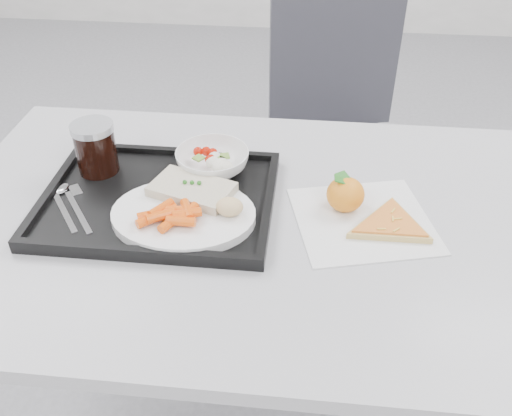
{
  "coord_description": "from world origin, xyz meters",
  "views": [
    {
      "loc": [
        0.11,
        -0.57,
        1.42
      ],
      "look_at": [
        0.02,
        0.3,
        0.77
      ],
      "focal_mm": 40.0,
      "sensor_mm": 36.0,
      "label": 1
    }
  ],
  "objects_px": {
    "chair": "(330,121)",
    "pizza_slice": "(390,224)",
    "dinner_plate": "(184,215)",
    "salad_bowl": "(213,161)",
    "tray": "(159,200)",
    "cola_glass": "(95,147)",
    "tangerine": "(345,194)",
    "table": "(246,241)"
  },
  "relations": [
    {
      "from": "salad_bowl",
      "to": "chair",
      "type": "bearing_deg",
      "value": 69.0
    },
    {
      "from": "chair",
      "to": "pizza_slice",
      "type": "height_order",
      "value": "chair"
    },
    {
      "from": "tray",
      "to": "cola_glass",
      "type": "xyz_separation_m",
      "value": [
        -0.15,
        0.08,
        0.06
      ]
    },
    {
      "from": "chair",
      "to": "tangerine",
      "type": "distance_m",
      "value": 0.8
    },
    {
      "from": "table",
      "to": "pizza_slice",
      "type": "height_order",
      "value": "pizza_slice"
    },
    {
      "from": "chair",
      "to": "salad_bowl",
      "type": "height_order",
      "value": "chair"
    },
    {
      "from": "tray",
      "to": "dinner_plate",
      "type": "relative_size",
      "value": 1.67
    },
    {
      "from": "tray",
      "to": "table",
      "type": "bearing_deg",
      "value": -5.72
    },
    {
      "from": "tray",
      "to": "pizza_slice",
      "type": "relative_size",
      "value": 1.81
    },
    {
      "from": "salad_bowl",
      "to": "cola_glass",
      "type": "xyz_separation_m",
      "value": [
        -0.24,
        -0.02,
        0.03
      ]
    },
    {
      "from": "chair",
      "to": "dinner_plate",
      "type": "xyz_separation_m",
      "value": [
        -0.29,
        -0.85,
        0.24
      ]
    },
    {
      "from": "tray",
      "to": "salad_bowl",
      "type": "distance_m",
      "value": 0.14
    },
    {
      "from": "chair",
      "to": "salad_bowl",
      "type": "relative_size",
      "value": 6.11
    },
    {
      "from": "chair",
      "to": "dinner_plate",
      "type": "relative_size",
      "value": 3.44
    },
    {
      "from": "tray",
      "to": "dinner_plate",
      "type": "bearing_deg",
      "value": -44.51
    },
    {
      "from": "tray",
      "to": "dinner_plate",
      "type": "xyz_separation_m",
      "value": [
        0.06,
        -0.06,
        0.02
      ]
    },
    {
      "from": "dinner_plate",
      "to": "chair",
      "type": "bearing_deg",
      "value": 71.28
    },
    {
      "from": "dinner_plate",
      "to": "salad_bowl",
      "type": "bearing_deg",
      "value": 81.06
    },
    {
      "from": "salad_bowl",
      "to": "cola_glass",
      "type": "distance_m",
      "value": 0.24
    },
    {
      "from": "table",
      "to": "chair",
      "type": "bearing_deg",
      "value": 77.64
    },
    {
      "from": "tangerine",
      "to": "chair",
      "type": "bearing_deg",
      "value": 90.91
    },
    {
      "from": "table",
      "to": "tangerine",
      "type": "height_order",
      "value": "tangerine"
    },
    {
      "from": "chair",
      "to": "dinner_plate",
      "type": "bearing_deg",
      "value": -108.72
    },
    {
      "from": "chair",
      "to": "pizza_slice",
      "type": "bearing_deg",
      "value": -83.29
    },
    {
      "from": "table",
      "to": "salad_bowl",
      "type": "relative_size",
      "value": 7.89
    },
    {
      "from": "salad_bowl",
      "to": "tangerine",
      "type": "relative_size",
      "value": 1.73
    },
    {
      "from": "table",
      "to": "tangerine",
      "type": "xyz_separation_m",
      "value": [
        0.19,
        0.04,
        0.1
      ]
    },
    {
      "from": "tray",
      "to": "salad_bowl",
      "type": "relative_size",
      "value": 2.96
    },
    {
      "from": "cola_glass",
      "to": "pizza_slice",
      "type": "distance_m",
      "value": 0.61
    },
    {
      "from": "table",
      "to": "pizza_slice",
      "type": "distance_m",
      "value": 0.28
    },
    {
      "from": "cola_glass",
      "to": "tangerine",
      "type": "bearing_deg",
      "value": -7.03
    },
    {
      "from": "tangerine",
      "to": "table",
      "type": "bearing_deg",
      "value": -168.32
    },
    {
      "from": "tangerine",
      "to": "pizza_slice",
      "type": "bearing_deg",
      "value": -32.21
    },
    {
      "from": "salad_bowl",
      "to": "tangerine",
      "type": "xyz_separation_m",
      "value": [
        0.27,
        -0.09,
        -0.0
      ]
    },
    {
      "from": "tray",
      "to": "salad_bowl",
      "type": "xyz_separation_m",
      "value": [
        0.09,
        0.11,
        0.03
      ]
    },
    {
      "from": "table",
      "to": "chair",
      "type": "relative_size",
      "value": 1.29
    },
    {
      "from": "salad_bowl",
      "to": "pizza_slice",
      "type": "distance_m",
      "value": 0.38
    },
    {
      "from": "salad_bowl",
      "to": "pizza_slice",
      "type": "xyz_separation_m",
      "value": [
        0.36,
        -0.14,
        -0.03
      ]
    },
    {
      "from": "salad_bowl",
      "to": "tray",
      "type": "bearing_deg",
      "value": -130.15
    },
    {
      "from": "table",
      "to": "tray",
      "type": "bearing_deg",
      "value": 174.28
    },
    {
      "from": "tray",
      "to": "pizza_slice",
      "type": "xyz_separation_m",
      "value": [
        0.45,
        -0.03,
        0.0
      ]
    },
    {
      "from": "pizza_slice",
      "to": "tangerine",
      "type": "bearing_deg",
      "value": 147.79
    }
  ]
}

